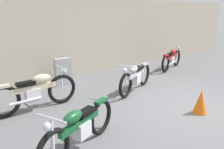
{
  "coord_description": "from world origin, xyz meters",
  "views": [
    {
      "loc": [
        -4.66,
        -3.07,
        2.3
      ],
      "look_at": [
        -0.79,
        1.85,
        0.55
      ],
      "focal_mm": 37.14,
      "sensor_mm": 36.0,
      "label": 1
    }
  ],
  "objects_px": {
    "traffic_cone": "(201,102)",
    "motorcycle_silver": "(135,77)",
    "motorcycle_green": "(79,128)",
    "stone_marker": "(63,72)",
    "motorcycle_cream": "(35,91)",
    "motorcycle_red": "(172,58)"
  },
  "relations": [
    {
      "from": "stone_marker",
      "to": "motorcycle_green",
      "type": "height_order",
      "value": "motorcycle_green"
    },
    {
      "from": "motorcycle_red",
      "to": "motorcycle_green",
      "type": "distance_m",
      "value": 6.37
    },
    {
      "from": "stone_marker",
      "to": "traffic_cone",
      "type": "height_order",
      "value": "stone_marker"
    },
    {
      "from": "traffic_cone",
      "to": "motorcycle_green",
      "type": "distance_m",
      "value": 2.97
    },
    {
      "from": "motorcycle_red",
      "to": "motorcycle_cream",
      "type": "distance_m",
      "value": 5.79
    },
    {
      "from": "motorcycle_silver",
      "to": "traffic_cone",
      "type": "bearing_deg",
      "value": 72.0
    },
    {
      "from": "motorcycle_green",
      "to": "motorcycle_cream",
      "type": "distance_m",
      "value": 2.09
    },
    {
      "from": "stone_marker",
      "to": "motorcycle_silver",
      "type": "bearing_deg",
      "value": -52.45
    },
    {
      "from": "motorcycle_silver",
      "to": "motorcycle_green",
      "type": "relative_size",
      "value": 1.01
    },
    {
      "from": "traffic_cone",
      "to": "motorcycle_cream",
      "type": "relative_size",
      "value": 0.26
    },
    {
      "from": "traffic_cone",
      "to": "motorcycle_green",
      "type": "relative_size",
      "value": 0.3
    },
    {
      "from": "motorcycle_red",
      "to": "motorcycle_cream",
      "type": "bearing_deg",
      "value": 167.37
    },
    {
      "from": "motorcycle_red",
      "to": "motorcycle_silver",
      "type": "height_order",
      "value": "motorcycle_silver"
    },
    {
      "from": "motorcycle_silver",
      "to": "motorcycle_cream",
      "type": "xyz_separation_m",
      "value": [
        -2.77,
        0.48,
        0.04
      ]
    },
    {
      "from": "stone_marker",
      "to": "motorcycle_cream",
      "type": "bearing_deg",
      "value": -136.01
    },
    {
      "from": "stone_marker",
      "to": "traffic_cone",
      "type": "bearing_deg",
      "value": -68.51
    },
    {
      "from": "traffic_cone",
      "to": "motorcycle_green",
      "type": "bearing_deg",
      "value": 171.86
    },
    {
      "from": "stone_marker",
      "to": "motorcycle_green",
      "type": "relative_size",
      "value": 0.46
    },
    {
      "from": "motorcycle_green",
      "to": "motorcycle_silver",
      "type": "bearing_deg",
      "value": -172.34
    },
    {
      "from": "motorcycle_red",
      "to": "motorcycle_silver",
      "type": "distance_m",
      "value": 3.16
    },
    {
      "from": "traffic_cone",
      "to": "motorcycle_cream",
      "type": "distance_m",
      "value": 3.83
    },
    {
      "from": "traffic_cone",
      "to": "motorcycle_silver",
      "type": "xyz_separation_m",
      "value": [
        -0.12,
        2.02,
        0.15
      ]
    }
  ]
}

